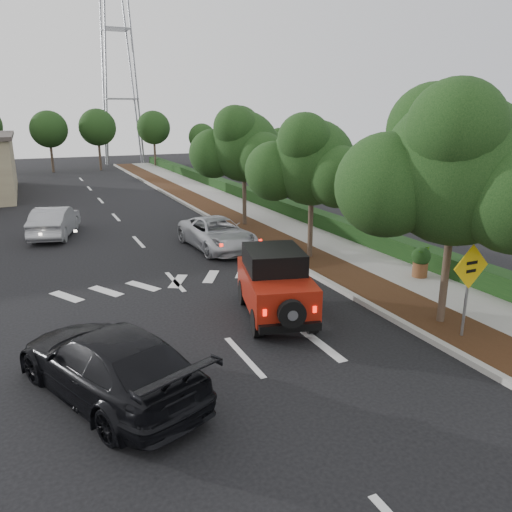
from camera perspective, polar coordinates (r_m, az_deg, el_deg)
ground at (r=12.05m, az=-1.37°, el=-11.44°), size 120.00×120.00×0.00m
curb at (r=24.17m, az=-2.55°, el=2.92°), size 0.20×70.00×0.15m
planting_strip at (r=24.56m, az=-0.39°, el=3.11°), size 1.80×70.00×0.12m
sidewalk at (r=25.37m, az=3.54°, el=3.50°), size 2.00×70.00×0.12m
hedge at (r=25.98m, az=6.29°, el=4.50°), size 0.80×70.00×0.80m
transmission_tower at (r=58.99m, az=-14.70°, el=10.14°), size 7.00×4.00×28.00m
street_tree_near at (r=14.62m, az=20.25°, el=-7.36°), size 3.80×3.80×5.92m
street_tree_mid at (r=19.84m, az=6.12°, el=-0.32°), size 3.20×3.20×5.32m
street_tree_far at (r=25.46m, az=-1.31°, el=3.43°), size 3.40×3.40×5.62m
red_jeep at (r=14.04m, az=2.10°, el=-3.02°), size 2.47×3.93×1.93m
silver_suv_ahead at (r=21.17m, az=-4.44°, el=2.57°), size 2.43×4.77×1.29m
black_suv_oncoming at (r=10.69m, az=-16.51°, el=-11.60°), size 3.75×5.39×1.45m
silver_sedan_oncoming at (r=25.02m, az=-22.02°, el=3.68°), size 2.62×4.52×1.41m
speed_hump_sign at (r=13.32m, az=23.18°, el=-2.35°), size 1.12×0.10×2.39m
terracotta_planter at (r=17.96m, az=18.33°, el=-0.32°), size 0.64×0.64×1.12m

